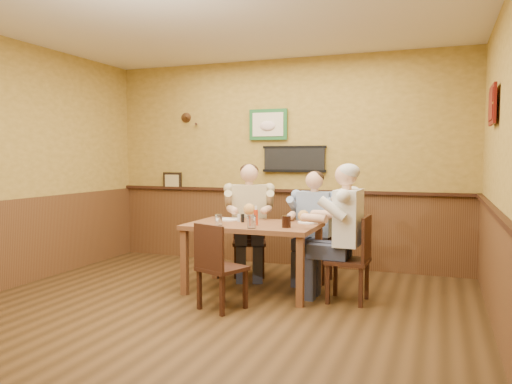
% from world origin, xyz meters
% --- Properties ---
extents(room, '(5.02, 5.03, 2.81)m').
position_xyz_m(room, '(0.13, 0.17, 1.69)').
color(room, '#35230F').
rests_on(room, ground).
extents(dining_table, '(1.40, 0.90, 0.75)m').
position_xyz_m(dining_table, '(0.12, 1.04, 0.66)').
color(dining_table, brown).
rests_on(dining_table, ground).
extents(chair_back_left, '(0.52, 0.52, 0.88)m').
position_xyz_m(chair_back_left, '(-0.18, 1.70, 0.44)').
color(chair_back_left, '#371D11').
rests_on(chair_back_left, ground).
extents(chair_back_right, '(0.41, 0.41, 0.82)m').
position_xyz_m(chair_back_right, '(0.64, 1.72, 0.41)').
color(chair_back_right, '#371D11').
rests_on(chair_back_right, ground).
extents(chair_right_end, '(0.42, 0.42, 0.89)m').
position_xyz_m(chair_right_end, '(1.16, 1.00, 0.44)').
color(chair_right_end, '#371D11').
rests_on(chair_right_end, ground).
extents(chair_near_side, '(0.50, 0.50, 0.84)m').
position_xyz_m(chair_near_side, '(0.07, 0.33, 0.42)').
color(chair_near_side, '#371D11').
rests_on(chair_near_side, ground).
extents(diner_tan_shirt, '(0.75, 0.75, 1.25)m').
position_xyz_m(diner_tan_shirt, '(-0.18, 1.70, 0.63)').
color(diner_tan_shirt, '#C8B689').
rests_on(diner_tan_shirt, ground).
extents(diner_blue_polo, '(0.59, 0.59, 1.18)m').
position_xyz_m(diner_blue_polo, '(0.64, 1.72, 0.59)').
color(diner_blue_polo, '#798FB5').
rests_on(diner_blue_polo, ground).
extents(diner_white_elder, '(0.60, 0.60, 1.26)m').
position_xyz_m(diner_white_elder, '(1.16, 1.00, 0.63)').
color(diner_white_elder, white).
rests_on(diner_white_elder, ground).
extents(water_glass_left, '(0.09, 0.09, 0.12)m').
position_xyz_m(water_glass_left, '(-0.16, 0.76, 0.81)').
color(water_glass_left, white).
rests_on(water_glass_left, dining_table).
extents(water_glass_mid, '(0.11, 0.11, 0.14)m').
position_xyz_m(water_glass_mid, '(0.23, 0.70, 0.82)').
color(water_glass_mid, silver).
rests_on(water_glass_mid, dining_table).
extents(cola_tumbler, '(0.11, 0.11, 0.12)m').
position_xyz_m(cola_tumbler, '(0.55, 0.87, 0.81)').
color(cola_tumbler, black).
rests_on(cola_tumbler, dining_table).
extents(hot_sauce_bottle, '(0.05, 0.05, 0.19)m').
position_xyz_m(hot_sauce_bottle, '(0.19, 0.93, 0.84)').
color(hot_sauce_bottle, '#B93313').
rests_on(hot_sauce_bottle, dining_table).
extents(salt_shaker, '(0.04, 0.04, 0.08)m').
position_xyz_m(salt_shaker, '(-0.09, 1.14, 0.79)').
color(salt_shaker, silver).
rests_on(salt_shaker, dining_table).
extents(pepper_shaker, '(0.05, 0.05, 0.09)m').
position_xyz_m(pepper_shaker, '(-0.03, 1.10, 0.80)').
color(pepper_shaker, black).
rests_on(pepper_shaker, dining_table).
extents(plate_far_left, '(0.26, 0.26, 0.02)m').
position_xyz_m(plate_far_left, '(-0.25, 1.24, 0.76)').
color(plate_far_left, white).
rests_on(plate_far_left, dining_table).
extents(plate_far_right, '(0.30, 0.30, 0.01)m').
position_xyz_m(plate_far_right, '(0.67, 1.29, 0.76)').
color(plate_far_right, white).
rests_on(plate_far_right, dining_table).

